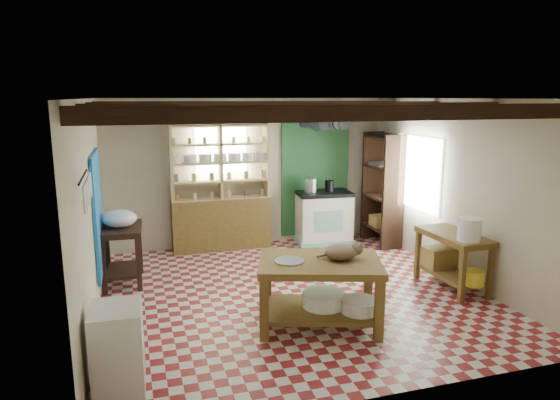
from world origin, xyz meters
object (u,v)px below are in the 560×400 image
object	(u,v)px
prep_table	(122,255)
right_counter	(452,261)
stove	(323,217)
white_cabinet	(118,349)
cat	(342,252)
work_table	(320,293)

from	to	relation	value
prep_table	right_counter	size ratio (longest dim) A/B	0.76
stove	right_counter	size ratio (longest dim) A/B	0.88
white_cabinet	cat	distance (m)	2.61
white_cabinet	right_counter	xyz separation A→B (m)	(4.40, 1.25, -0.01)
right_counter	stove	bearing A→B (deg)	106.96
stove	right_counter	distance (m)	2.75
prep_table	right_counter	bearing A→B (deg)	-16.52
work_table	white_cabinet	size ratio (longest dim) A/B	1.74
work_table	cat	xyz separation A→B (m)	(0.25, -0.03, 0.48)
work_table	right_counter	xyz separation A→B (m)	(2.18, 0.54, 0.00)
white_cabinet	right_counter	world-z (taller)	white_cabinet
work_table	stove	world-z (taller)	stove
work_table	prep_table	world-z (taller)	prep_table
stove	prep_table	bearing A→B (deg)	-157.81
work_table	cat	world-z (taller)	cat
stove	prep_table	size ratio (longest dim) A/B	1.16
stove	prep_table	world-z (taller)	stove
white_cabinet	work_table	bearing A→B (deg)	20.08
prep_table	white_cabinet	distance (m)	2.76
stove	right_counter	world-z (taller)	stove
white_cabinet	cat	world-z (taller)	cat
white_cabinet	right_counter	size ratio (longest dim) A/B	0.73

